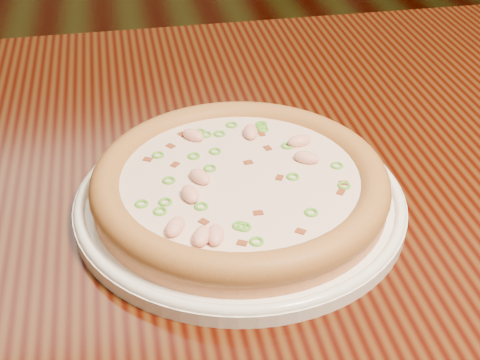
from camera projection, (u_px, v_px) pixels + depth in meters
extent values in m
cube|color=black|center=(345.00, 180.00, 0.69)|extent=(1.20, 0.80, 0.04)
cylinder|color=white|center=(240.00, 202.00, 0.61)|extent=(0.30, 0.30, 0.01)
torus|color=white|center=(240.00, 196.00, 0.61)|extent=(0.30, 0.30, 0.01)
cylinder|color=#D38453|center=(240.00, 188.00, 0.60)|extent=(0.26, 0.26, 0.02)
torus|color=#AE7233|center=(240.00, 180.00, 0.60)|extent=(0.27, 0.27, 0.03)
cylinder|color=beige|center=(240.00, 178.00, 0.60)|extent=(0.22, 0.22, 0.00)
ellipsoid|color=#F2B29E|center=(202.00, 236.00, 0.52)|extent=(0.02, 0.03, 0.01)
ellipsoid|color=#F2B29E|center=(251.00, 132.00, 0.65)|extent=(0.02, 0.03, 0.01)
ellipsoid|color=#F2B29E|center=(215.00, 235.00, 0.52)|extent=(0.02, 0.03, 0.01)
ellipsoid|color=#F2B29E|center=(200.00, 177.00, 0.59)|extent=(0.02, 0.03, 0.01)
ellipsoid|color=#F2B29E|center=(299.00, 141.00, 0.64)|extent=(0.03, 0.02, 0.01)
ellipsoid|color=#F2B29E|center=(307.00, 158.00, 0.61)|extent=(0.03, 0.02, 0.01)
ellipsoid|color=#F2B29E|center=(175.00, 227.00, 0.53)|extent=(0.02, 0.03, 0.01)
ellipsoid|color=#F2B29E|center=(193.00, 135.00, 0.65)|extent=(0.03, 0.03, 0.01)
ellipsoid|color=#F2B29E|center=(190.00, 194.00, 0.57)|extent=(0.02, 0.03, 0.01)
cube|color=maroon|center=(279.00, 178.00, 0.59)|extent=(0.01, 0.01, 0.00)
cube|color=maroon|center=(343.00, 184.00, 0.58)|extent=(0.01, 0.01, 0.00)
cube|color=maroon|center=(148.00, 160.00, 0.62)|extent=(0.01, 0.01, 0.00)
cube|color=maroon|center=(341.00, 193.00, 0.57)|extent=(0.01, 0.01, 0.00)
cube|color=maroon|center=(262.00, 135.00, 0.65)|extent=(0.01, 0.01, 0.00)
cube|color=maroon|center=(171.00, 147.00, 0.64)|extent=(0.01, 0.01, 0.00)
cube|color=maroon|center=(248.00, 163.00, 0.61)|extent=(0.01, 0.01, 0.00)
cube|color=maroon|center=(182.00, 135.00, 0.65)|extent=(0.01, 0.01, 0.00)
cube|color=maroon|center=(175.00, 165.00, 0.61)|extent=(0.01, 0.01, 0.00)
cube|color=maroon|center=(301.00, 232.00, 0.53)|extent=(0.01, 0.01, 0.00)
cube|color=maroon|center=(204.00, 223.00, 0.54)|extent=(0.01, 0.01, 0.00)
cube|color=maroon|center=(258.00, 214.00, 0.55)|extent=(0.01, 0.01, 0.00)
cube|color=maroon|center=(268.00, 149.00, 0.63)|extent=(0.01, 0.01, 0.00)
cube|color=maroon|center=(242.00, 244.00, 0.52)|extent=(0.01, 0.01, 0.00)
torus|color=#52A629|center=(261.00, 124.00, 0.67)|extent=(0.02, 0.02, 0.00)
torus|color=#52A629|center=(337.00, 166.00, 0.61)|extent=(0.01, 0.01, 0.00)
torus|color=#52A629|center=(293.00, 177.00, 0.59)|extent=(0.02, 0.02, 0.00)
torus|color=#52A629|center=(257.00, 242.00, 0.52)|extent=(0.02, 0.02, 0.00)
torus|color=#52A629|center=(287.00, 146.00, 0.63)|extent=(0.01, 0.01, 0.00)
torus|color=#52A629|center=(263.00, 129.00, 0.66)|extent=(0.02, 0.02, 0.00)
torus|color=#52A629|center=(160.00, 211.00, 0.55)|extent=(0.02, 0.02, 0.00)
torus|color=#52A629|center=(200.00, 132.00, 0.66)|extent=(0.01, 0.01, 0.00)
torus|color=#52A629|center=(158.00, 155.00, 0.62)|extent=(0.02, 0.02, 0.00)
torus|color=#52A629|center=(262.00, 126.00, 0.67)|extent=(0.02, 0.02, 0.00)
torus|color=#52A629|center=(311.00, 213.00, 0.55)|extent=(0.02, 0.02, 0.00)
torus|color=#52A629|center=(204.00, 236.00, 0.52)|extent=(0.01, 0.01, 0.00)
torus|color=#52A629|center=(244.00, 227.00, 0.53)|extent=(0.02, 0.02, 0.00)
torus|color=#52A629|center=(215.00, 151.00, 0.63)|extent=(0.02, 0.02, 0.00)
torus|color=#52A629|center=(206.00, 135.00, 0.65)|extent=(0.02, 0.02, 0.00)
torus|color=#52A629|center=(232.00, 125.00, 0.67)|extent=(0.01, 0.01, 0.00)
torus|color=#52A629|center=(239.00, 226.00, 0.53)|extent=(0.02, 0.02, 0.00)
torus|color=#52A629|center=(165.00, 202.00, 0.56)|extent=(0.01, 0.01, 0.00)
torus|color=#52A629|center=(210.00, 168.00, 0.60)|extent=(0.02, 0.02, 0.00)
torus|color=#52A629|center=(199.00, 136.00, 0.65)|extent=(0.02, 0.02, 0.00)
torus|color=#52A629|center=(194.00, 156.00, 0.62)|extent=(0.02, 0.02, 0.00)
torus|color=#52A629|center=(344.00, 186.00, 0.58)|extent=(0.01, 0.01, 0.00)
torus|color=#52A629|center=(142.00, 204.00, 0.56)|extent=(0.02, 0.02, 0.00)
torus|color=#52A629|center=(219.00, 134.00, 0.65)|extent=(0.01, 0.01, 0.00)
torus|color=#52A629|center=(169.00, 181.00, 0.59)|extent=(0.02, 0.02, 0.00)
torus|color=#52A629|center=(201.00, 206.00, 0.56)|extent=(0.02, 0.02, 0.00)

